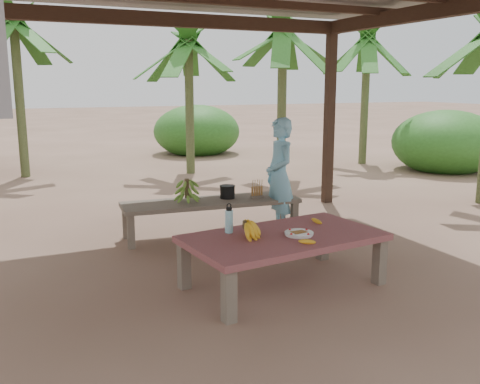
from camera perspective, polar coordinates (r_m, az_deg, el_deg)
name	(u,v)px	position (r m, az deg, el deg)	size (l,w,h in m)	color
ground	(220,271)	(5.49, -2.18, -8.44)	(80.00, 80.00, 0.00)	brown
work_table	(283,241)	(4.99, 4.64, -5.28)	(1.90, 1.20, 0.50)	brown
bench	(211,205)	(6.65, -3.07, -1.36)	(2.25, 0.80, 0.45)	brown
ripe_banana_bunch	(245,228)	(4.84, 0.49, -3.89)	(0.29, 0.24, 0.17)	yellow
plate	(299,234)	(4.95, 6.31, -4.44)	(0.27, 0.27, 0.04)	white
loose_banana_front	(307,242)	(4.70, 7.18, -5.28)	(0.04, 0.16, 0.04)	yellow
loose_banana_side	(317,221)	(5.41, 8.18, -3.08)	(0.04, 0.14, 0.04)	yellow
water_flask	(229,220)	(4.99, -1.18, -3.05)	(0.07, 0.07, 0.28)	#46C1DA
green_banana_stalk	(187,190)	(6.53, -5.68, 0.23)	(0.27, 0.27, 0.31)	#598C2D
cooking_pot	(227,192)	(6.74, -1.35, -0.01)	(0.19, 0.19, 0.16)	black
skewer_rack	(257,189)	(6.75, 1.82, 0.36)	(0.18, 0.08, 0.24)	#A57F47
woman	(279,176)	(6.74, 4.23, 1.71)	(0.53, 0.35, 1.46)	#73B9D9
banana_plant_ne	(283,45)	(10.74, 4.58, 15.40)	(1.80, 1.80, 3.10)	#596638
banana_plant_n	(189,54)	(11.33, -5.51, 14.47)	(1.80, 1.80, 2.96)	#596638
banana_plant_nw	(14,34)	(11.70, -22.94, 15.26)	(1.80, 1.80, 3.31)	#596638
banana_plant_far	(367,51)	(13.02, 13.41, 14.44)	(1.80, 1.80, 3.10)	#596638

